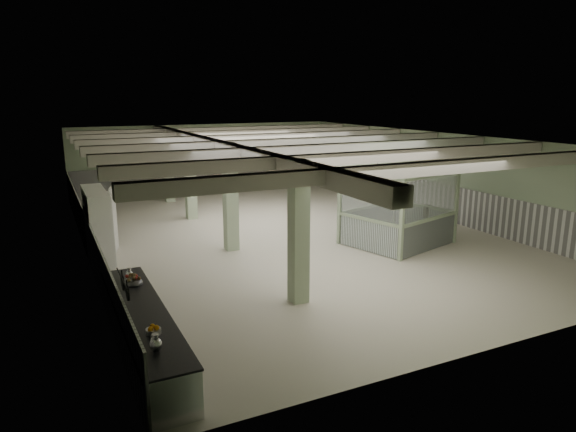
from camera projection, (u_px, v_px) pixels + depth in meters
name	position (u px, v px, depth m)	size (l,w,h in m)	color
floor	(285.00, 234.00, 19.35)	(20.00, 20.00, 0.00)	silver
ceiling	(285.00, 138.00, 18.53)	(14.00, 20.00, 0.02)	beige
wall_back	(206.00, 158.00, 27.70)	(14.00, 0.02, 3.60)	#A2B591
wall_front	(502.00, 266.00, 10.17)	(14.00, 0.02, 3.60)	#A2B591
wall_left	(83.00, 204.00, 15.98)	(0.02, 20.00, 3.60)	#A2B591
wall_right	(433.00, 174.00, 21.90)	(0.02, 20.00, 3.60)	#A2B591
wainscot_left	(87.00, 236.00, 16.23)	(0.05, 19.90, 1.50)	silver
wainscot_right	(431.00, 199.00, 22.13)	(0.05, 19.90, 1.50)	silver
wainscot_back	(207.00, 177.00, 27.92)	(13.90, 0.05, 1.50)	silver
girder	(219.00, 147.00, 17.52)	(0.45, 19.90, 0.40)	beige
beam_a	(423.00, 169.00, 11.99)	(13.90, 0.35, 0.32)	beige
beam_b	(363.00, 157.00, 14.19)	(13.90, 0.35, 0.32)	beige
beam_c	(319.00, 149.00, 16.38)	(13.90, 0.35, 0.32)	beige
beam_d	(285.00, 143.00, 18.57)	(13.90, 0.35, 0.32)	beige
beam_e	(259.00, 138.00, 20.76)	(13.90, 0.35, 0.32)	beige
beam_f	(237.00, 134.00, 22.95)	(13.90, 0.35, 0.32)	beige
beam_g	(220.00, 130.00, 25.14)	(13.90, 0.35, 0.32)	beige
column_a	(299.00, 233.00, 12.62)	(0.42, 0.42, 3.60)	#B4CAA2
column_b	(230.00, 197.00, 17.00)	(0.42, 0.42, 3.60)	#B4CAA2
column_c	(190.00, 176.00, 21.39)	(0.42, 0.42, 3.60)	#B4CAA2
column_d	(168.00, 165.00, 24.89)	(0.42, 0.42, 3.60)	#B4CAA2
hook_rail	(122.00, 278.00, 9.33)	(0.02, 0.02, 1.20)	black
pendant_front	(377.00, 170.00, 14.48)	(0.44, 0.44, 0.22)	#324334
pendant_mid	(292.00, 151.00, 19.30)	(0.44, 0.44, 0.22)	#324334
pendant_back	(244.00, 141.00, 23.69)	(0.44, 0.44, 0.22)	#324334
prep_counter	(142.00, 331.00, 10.34)	(0.95, 5.48, 0.91)	silver
pitcher_near	(129.00, 274.00, 11.95)	(0.18, 0.21, 0.27)	silver
pitcher_far	(156.00, 343.00, 8.58)	(0.21, 0.25, 0.32)	silver
veg_colander	(132.00, 280.00, 11.62)	(0.48, 0.48, 0.22)	#45444A
orange_bowl	(153.00, 332.00, 9.22)	(0.27, 0.27, 0.10)	#B2B2B7
skillet_near	(128.00, 293.00, 9.19)	(0.27, 0.27, 0.04)	black
skillet_far	(123.00, 283.00, 9.69)	(0.28, 0.28, 0.04)	black
walkin_cooler	(98.00, 224.00, 16.10)	(0.93, 2.51, 2.30)	white
guard_booth	(399.00, 192.00, 17.73)	(4.04, 3.68, 2.74)	#A1B691
filing_cabinet	(426.00, 220.00, 19.09)	(0.36, 0.52, 1.12)	#5D6251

